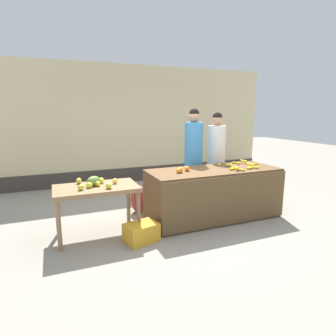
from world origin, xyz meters
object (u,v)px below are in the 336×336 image
(vendor_woman_white_shirt, at_px, (216,158))
(produce_crate, at_px, (141,233))
(produce_sack, at_px, (139,199))
(vendor_woman_blue_shirt, at_px, (193,158))

(vendor_woman_white_shirt, xyz_separation_m, produce_crate, (-1.88, -1.12, -0.77))
(vendor_woman_white_shirt, xyz_separation_m, produce_sack, (-1.57, 0.01, -0.65))
(vendor_woman_blue_shirt, relative_size, produce_sack, 3.69)
(vendor_woman_blue_shirt, height_order, produce_sack, vendor_woman_blue_shirt)
(vendor_woman_blue_shirt, distance_m, vendor_woman_white_shirt, 0.50)
(vendor_woman_white_shirt, relative_size, produce_sack, 3.55)
(vendor_woman_blue_shirt, xyz_separation_m, produce_crate, (-1.38, -1.11, -0.80))
(vendor_woman_white_shirt, distance_m, produce_crate, 2.32)
(produce_crate, bearing_deg, vendor_woman_blue_shirt, 38.80)
(vendor_woman_white_shirt, bearing_deg, produce_crate, -149.18)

